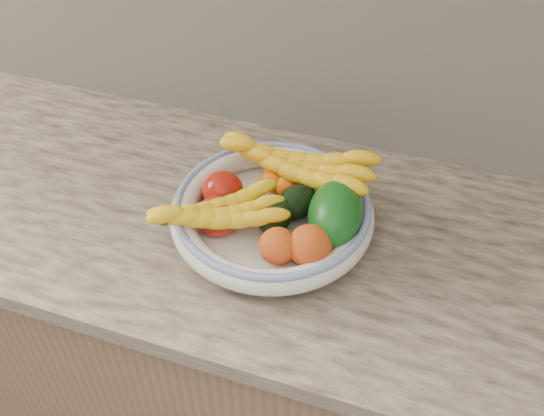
{
  "coord_description": "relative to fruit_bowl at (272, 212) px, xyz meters",
  "views": [
    {
      "loc": [
        0.26,
        0.88,
        1.76
      ],
      "look_at": [
        0.0,
        1.66,
        0.96
      ],
      "focal_mm": 40.0,
      "sensor_mm": 36.0,
      "label": 1
    }
  ],
  "objects": [
    {
      "name": "banana_bunch_back",
      "position": [
        0.02,
        0.09,
        0.04
      ],
      "size": [
        0.34,
        0.13,
        0.09
      ],
      "primitive_type": null,
      "rotation": [
        0.0,
        0.0,
        -0.04
      ],
      "color": "yellow",
      "rests_on": "fruit_bowl"
    },
    {
      "name": "banana_bunch_front",
      "position": [
        -0.08,
        -0.07,
        0.03
      ],
      "size": [
        0.28,
        0.24,
        0.07
      ],
      "primitive_type": null,
      "rotation": [
        0.0,
        0.0,
        0.61
      ],
      "color": "yellow",
      "rests_on": "fruit_bowl"
    },
    {
      "name": "avocado_center",
      "position": [
        0.01,
        -0.02,
        0.02
      ],
      "size": [
        0.07,
        0.1,
        0.06
      ],
      "primitive_type": "ellipsoid",
      "rotation": [
        0.0,
        0.0,
        -0.09
      ],
      "color": "black",
      "rests_on": "fruit_bowl"
    },
    {
      "name": "tomato_near_left",
      "position": [
        -0.09,
        -0.06,
        0.01
      ],
      "size": [
        0.1,
        0.1,
        0.07
      ],
      "primitive_type": "ellipsoid",
      "rotation": [
        0.0,
        0.0,
        0.17
      ],
      "color": "red",
      "rests_on": "fruit_bowl"
    },
    {
      "name": "peach_front",
      "position": [
        0.04,
        -0.09,
        0.02
      ],
      "size": [
        0.09,
        0.09,
        0.07
      ],
      "primitive_type": "ellipsoid",
      "rotation": [
        0.0,
        0.0,
        -0.35
      ],
      "color": "orange",
      "rests_on": "fruit_bowl"
    },
    {
      "name": "clementine_extra",
      "position": [
        -0.03,
        0.08,
        0.01
      ],
      "size": [
        0.05,
        0.05,
        0.05
      ],
      "primitive_type": "ellipsoid",
      "color": "#F26005",
      "rests_on": "fruit_bowl"
    },
    {
      "name": "fruit_bowl",
      "position": [
        0.0,
        0.0,
        0.0
      ],
      "size": [
        0.39,
        0.39,
        0.08
      ],
      "color": "silver",
      "rests_on": "kitchen_counter"
    },
    {
      "name": "clementine_back_left",
      "position": [
        -0.02,
        0.09,
        0.01
      ],
      "size": [
        0.06,
        0.06,
        0.05
      ],
      "primitive_type": "ellipsoid",
      "rotation": [
        0.0,
        0.0,
        -0.09
      ],
      "color": "#FF5C05",
      "rests_on": "fruit_bowl"
    },
    {
      "name": "tomato_left",
      "position": [
        -0.11,
        0.01,
        0.01
      ],
      "size": [
        0.11,
        0.11,
        0.07
      ],
      "primitive_type": "ellipsoid",
      "rotation": [
        0.0,
        0.0,
        -0.44
      ],
      "color": "#A4160A",
      "rests_on": "fruit_bowl"
    },
    {
      "name": "clementine_back_right",
      "position": [
        0.01,
        0.11,
        0.01
      ],
      "size": [
        0.06,
        0.06,
        0.04
      ],
      "primitive_type": "ellipsoid",
      "rotation": [
        0.0,
        0.0,
        -0.31
      ],
      "color": "#FF5605",
      "rests_on": "fruit_bowl"
    },
    {
      "name": "green_mango",
      "position": [
        0.12,
        0.01,
        0.03
      ],
      "size": [
        0.15,
        0.17,
        0.14
      ],
      "primitive_type": "ellipsoid",
      "rotation": [
        0.0,
        0.31,
        0.17
      ],
      "color": "#0E4C11",
      "rests_on": "fruit_bowl"
    },
    {
      "name": "peach_right",
      "position": [
        0.1,
        -0.08,
        0.02
      ],
      "size": [
        0.09,
        0.09,
        0.08
      ],
      "primitive_type": "ellipsoid",
      "rotation": [
        0.0,
        0.0,
        0.19
      ],
      "color": "orange",
      "rests_on": "fruit_bowl"
    },
    {
      "name": "avocado_right",
      "position": [
        0.04,
        0.02,
        0.02
      ],
      "size": [
        0.1,
        0.11,
        0.06
      ],
      "primitive_type": "ellipsoid",
      "rotation": [
        0.0,
        0.0,
        -0.51
      ],
      "color": "black",
      "rests_on": "fruit_bowl"
    },
    {
      "name": "clementine_back_mid",
      "position": [
        0.01,
        0.08,
        0.01
      ],
      "size": [
        0.06,
        0.06,
        0.05
      ],
      "primitive_type": "ellipsoid",
      "rotation": [
        0.0,
        0.0,
        0.12
      ],
      "color": "#F76805",
      "rests_on": "fruit_bowl"
    },
    {
      "name": "kitchen_counter",
      "position": [
        0.0,
        0.03,
        -0.48
      ],
      "size": [
        2.44,
        0.66,
        1.4
      ],
      "color": "brown",
      "rests_on": "ground"
    }
  ]
}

